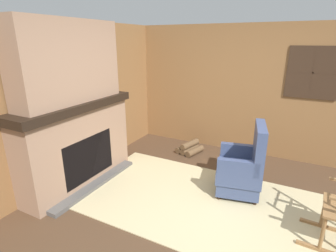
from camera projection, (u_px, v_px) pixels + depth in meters
name	position (u px, v px, depth m)	size (l,w,h in m)	color
ground_plane	(212.00, 222.00, 3.12)	(14.00, 14.00, 0.00)	#4C3523
wood_panel_wall_left	(61.00, 105.00, 3.77)	(0.06, 5.21, 2.36)	olive
wood_panel_wall_back	(258.00, 91.00, 4.71)	(5.21, 0.09, 2.36)	olive
fireplace_hearth	(78.00, 144.00, 3.83)	(0.64, 1.91, 1.25)	#9E7A60
chimney_breast	(68.00, 62.00, 3.47)	(0.38, 1.59, 1.08)	#9E7A60
area_rug	(206.00, 203.00, 3.49)	(3.52, 1.87, 0.01)	#C6B789
armchair	(243.00, 169.00, 3.62)	(0.70, 0.76, 1.02)	#3D4C75
firewood_stack	(190.00, 148.00, 5.04)	(0.47, 0.53, 0.23)	brown
oil_lamp_vase	(30.00, 104.00, 3.12)	(0.12, 0.12, 0.27)	#99B29E
storage_case	(104.00, 89.00, 4.24)	(0.17, 0.24, 0.14)	brown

